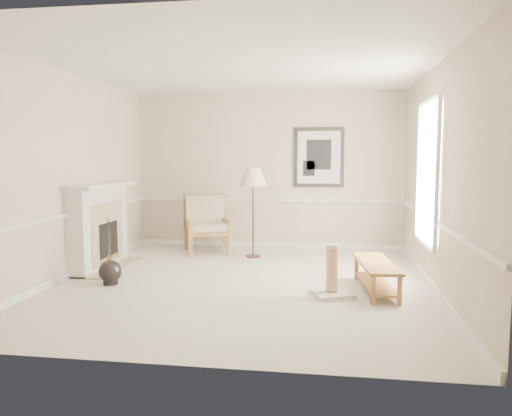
% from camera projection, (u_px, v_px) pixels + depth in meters
% --- Properties ---
extents(ground, '(5.50, 5.50, 0.00)m').
position_uv_depth(ground, '(243.00, 283.00, 6.81)').
color(ground, silver).
rests_on(ground, ground).
extents(room, '(5.04, 5.54, 2.92)m').
position_uv_depth(room, '(253.00, 145.00, 6.67)').
color(room, beige).
rests_on(room, ground).
extents(fireplace, '(0.64, 1.64, 1.31)m').
position_uv_depth(fireplace, '(100.00, 227.00, 7.68)').
color(fireplace, white).
rests_on(fireplace, ground).
extents(floor_vase, '(0.31, 0.31, 0.91)m').
position_uv_depth(floor_vase, '(110.00, 272.00, 6.70)').
color(floor_vase, black).
rests_on(floor_vase, ground).
extents(armchair, '(1.02, 1.05, 1.02)m').
position_uv_depth(armchair, '(206.00, 221.00, 9.02)').
color(armchair, olive).
rests_on(armchair, ground).
extents(floor_lamp, '(0.60, 0.60, 1.53)m').
position_uv_depth(floor_lamp, '(253.00, 179.00, 8.43)').
color(floor_lamp, black).
rests_on(floor_lamp, ground).
extents(bench, '(0.54, 1.36, 0.38)m').
position_uv_depth(bench, '(376.00, 272.00, 6.37)').
color(bench, olive).
rests_on(bench, ground).
extents(scratching_post, '(0.58, 0.58, 0.65)m').
position_uv_depth(scratching_post, '(332.00, 280.00, 6.14)').
color(scratching_post, white).
rests_on(scratching_post, ground).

